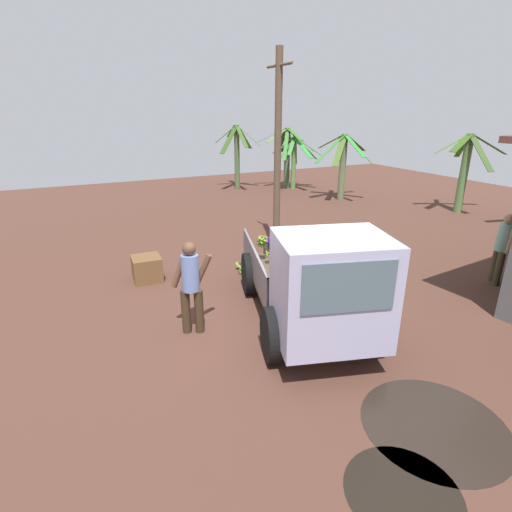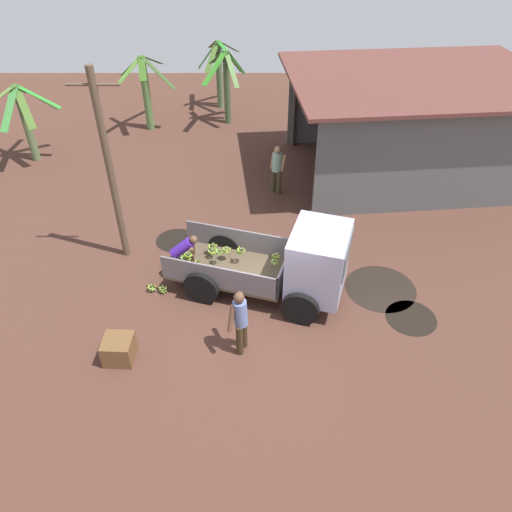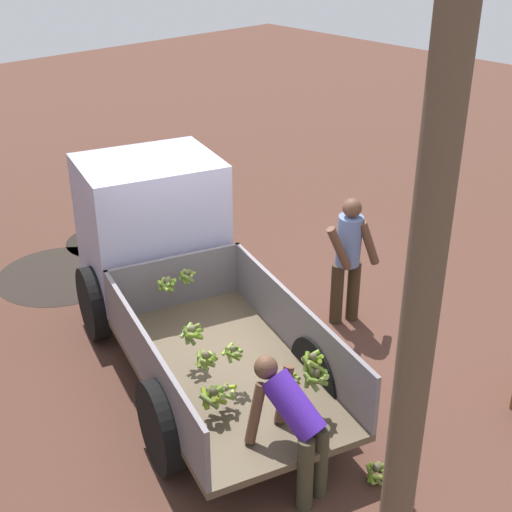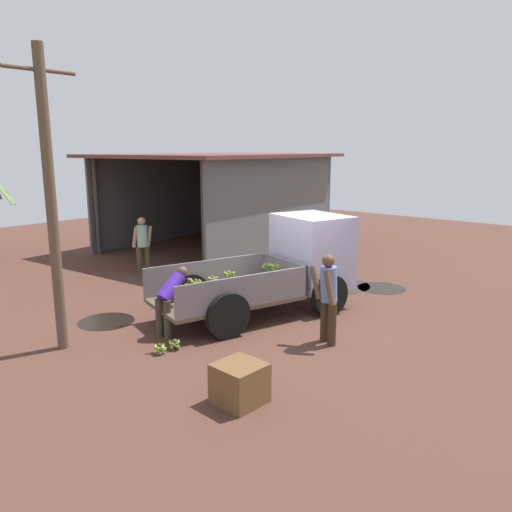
{
  "view_description": "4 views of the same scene",
  "coord_description": "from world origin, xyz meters",
  "px_view_note": "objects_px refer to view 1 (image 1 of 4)",
  "views": [
    {
      "loc": [
        5.79,
        -3.46,
        3.94
      ],
      "look_at": [
        -1.2,
        -0.05,
        1.05
      ],
      "focal_mm": 28.0,
      "sensor_mm": 36.0,
      "label": 1
    },
    {
      "loc": [
        -0.26,
        -9.5,
        9.0
      ],
      "look_at": [
        -0.26,
        0.5,
        1.1
      ],
      "focal_mm": 35.0,
      "sensor_mm": 36.0,
      "label": 2
    },
    {
      "loc": [
        -5.73,
        4.68,
        5.03
      ],
      "look_at": [
        -0.73,
        0.06,
        1.59
      ],
      "focal_mm": 50.0,
      "sensor_mm": 36.0,
      "label": 3
    },
    {
      "loc": [
        -8.35,
        -6.52,
        3.67
      ],
      "look_at": [
        0.09,
        0.77,
        1.27
      ],
      "focal_mm": 35.0,
      "sensor_mm": 36.0,
      "label": 4
    }
  ],
  "objects_px": {
    "person_bystander_near_shed": "(502,246)",
    "utility_pole": "(278,153)",
    "banana_bunch_on_ground_0": "(243,269)",
    "banana_bunch_on_ground_1": "(240,265)",
    "person_worker_loading": "(275,246)",
    "cargo_truck": "(320,288)",
    "person_foreground_visitor": "(191,283)",
    "wooden_crate_0": "(147,269)"
  },
  "relations": [
    {
      "from": "cargo_truck",
      "to": "person_bystander_near_shed",
      "type": "height_order",
      "value": "cargo_truck"
    },
    {
      "from": "banana_bunch_on_ground_0",
      "to": "wooden_crate_0",
      "type": "distance_m",
      "value": 2.35
    },
    {
      "from": "person_bystander_near_shed",
      "to": "wooden_crate_0",
      "type": "height_order",
      "value": "person_bystander_near_shed"
    },
    {
      "from": "person_worker_loading",
      "to": "banana_bunch_on_ground_0",
      "type": "bearing_deg",
      "value": -131.88
    },
    {
      "from": "cargo_truck",
      "to": "utility_pole",
      "type": "distance_m",
      "value": 5.43
    },
    {
      "from": "banana_bunch_on_ground_1",
      "to": "wooden_crate_0",
      "type": "bearing_deg",
      "value": -98.47
    },
    {
      "from": "person_bystander_near_shed",
      "to": "banana_bunch_on_ground_0",
      "type": "relative_size",
      "value": 6.52
    },
    {
      "from": "utility_pole",
      "to": "banana_bunch_on_ground_0",
      "type": "distance_m",
      "value": 3.41
    },
    {
      "from": "cargo_truck",
      "to": "person_bystander_near_shed",
      "type": "relative_size",
      "value": 2.85
    },
    {
      "from": "banana_bunch_on_ground_0",
      "to": "person_worker_loading",
      "type": "bearing_deg",
      "value": 53.72
    },
    {
      "from": "person_foreground_visitor",
      "to": "banana_bunch_on_ground_0",
      "type": "bearing_deg",
      "value": -20.85
    },
    {
      "from": "cargo_truck",
      "to": "person_foreground_visitor",
      "type": "xyz_separation_m",
      "value": [
        -1.4,
        -1.82,
        -0.13
      ]
    },
    {
      "from": "banana_bunch_on_ground_1",
      "to": "person_foreground_visitor",
      "type": "bearing_deg",
      "value": -39.86
    },
    {
      "from": "wooden_crate_0",
      "to": "cargo_truck",
      "type": "bearing_deg",
      "value": 26.65
    },
    {
      "from": "cargo_truck",
      "to": "banana_bunch_on_ground_0",
      "type": "distance_m",
      "value": 3.66
    },
    {
      "from": "utility_pole",
      "to": "cargo_truck",
      "type": "bearing_deg",
      "value": -20.68
    },
    {
      "from": "cargo_truck",
      "to": "utility_pole",
      "type": "xyz_separation_m",
      "value": [
        -4.83,
        1.82,
        1.67
      ]
    },
    {
      "from": "person_worker_loading",
      "to": "person_bystander_near_shed",
      "type": "distance_m",
      "value": 5.27
    },
    {
      "from": "cargo_truck",
      "to": "utility_pole",
      "type": "height_order",
      "value": "utility_pole"
    },
    {
      "from": "person_worker_loading",
      "to": "person_bystander_near_shed",
      "type": "xyz_separation_m",
      "value": [
        2.69,
        4.52,
        0.15
      ]
    },
    {
      "from": "banana_bunch_on_ground_0",
      "to": "wooden_crate_0",
      "type": "bearing_deg",
      "value": -106.24
    },
    {
      "from": "cargo_truck",
      "to": "wooden_crate_0",
      "type": "bearing_deg",
      "value": -136.45
    },
    {
      "from": "utility_pole",
      "to": "wooden_crate_0",
      "type": "distance_m",
      "value": 4.68
    },
    {
      "from": "person_foreground_visitor",
      "to": "person_worker_loading",
      "type": "height_order",
      "value": "person_foreground_visitor"
    },
    {
      "from": "cargo_truck",
      "to": "person_bystander_near_shed",
      "type": "bearing_deg",
      "value": 110.62
    },
    {
      "from": "person_bystander_near_shed",
      "to": "utility_pole",
      "type": "bearing_deg",
      "value": 161.66
    },
    {
      "from": "person_foreground_visitor",
      "to": "banana_bunch_on_ground_1",
      "type": "height_order",
      "value": "person_foreground_visitor"
    },
    {
      "from": "utility_pole",
      "to": "banana_bunch_on_ground_1",
      "type": "xyz_separation_m",
      "value": [
        1.0,
        -1.61,
        -2.66
      ]
    },
    {
      "from": "cargo_truck",
      "to": "utility_pole",
      "type": "relative_size",
      "value": 0.89
    },
    {
      "from": "person_foreground_visitor",
      "to": "person_worker_loading",
      "type": "relative_size",
      "value": 1.31
    },
    {
      "from": "utility_pole",
      "to": "banana_bunch_on_ground_1",
      "type": "bearing_deg",
      "value": -58.18
    },
    {
      "from": "utility_pole",
      "to": "banana_bunch_on_ground_0",
      "type": "relative_size",
      "value": 20.77
    },
    {
      "from": "person_bystander_near_shed",
      "to": "wooden_crate_0",
      "type": "relative_size",
      "value": 2.56
    },
    {
      "from": "utility_pole",
      "to": "person_worker_loading",
      "type": "distance_m",
      "value": 2.86
    },
    {
      "from": "utility_pole",
      "to": "person_foreground_visitor",
      "type": "distance_m",
      "value": 5.31
    },
    {
      "from": "cargo_truck",
      "to": "banana_bunch_on_ground_1",
      "type": "bearing_deg",
      "value": -166.24
    },
    {
      "from": "utility_pole",
      "to": "banana_bunch_on_ground_1",
      "type": "distance_m",
      "value": 3.27
    },
    {
      "from": "utility_pole",
      "to": "banana_bunch_on_ground_0",
      "type": "bearing_deg",
      "value": -51.78
    },
    {
      "from": "utility_pole",
      "to": "person_foreground_visitor",
      "type": "height_order",
      "value": "utility_pole"
    },
    {
      "from": "person_bystander_near_shed",
      "to": "banana_bunch_on_ground_1",
      "type": "relative_size",
      "value": 6.73
    },
    {
      "from": "person_bystander_near_shed",
      "to": "banana_bunch_on_ground_0",
      "type": "height_order",
      "value": "person_bystander_near_shed"
    },
    {
      "from": "utility_pole",
      "to": "person_bystander_near_shed",
      "type": "xyz_separation_m",
      "value": [
        4.48,
        3.51,
        -1.83
      ]
    }
  ]
}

